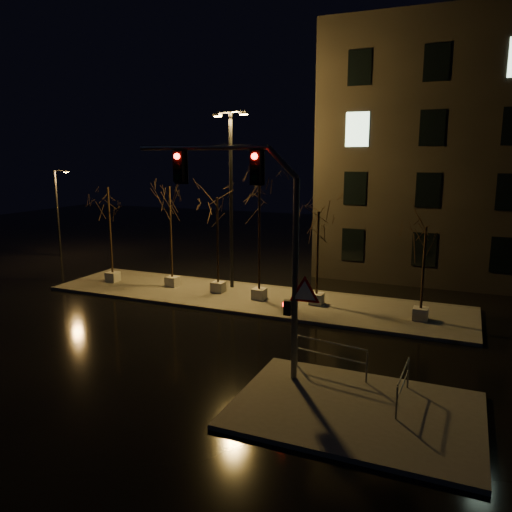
% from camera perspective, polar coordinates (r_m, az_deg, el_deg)
% --- Properties ---
extents(ground, '(90.00, 90.00, 0.00)m').
position_cam_1_polar(ground, '(20.94, -7.37, -9.19)').
color(ground, black).
rests_on(ground, ground).
extents(median, '(22.00, 5.00, 0.15)m').
position_cam_1_polar(median, '(25.99, -0.68, -4.83)').
color(median, '#4A4842').
rests_on(median, ground).
extents(sidewalk_corner, '(7.00, 5.00, 0.15)m').
position_cam_1_polar(sidewalk_corner, '(15.40, 11.30, -16.89)').
color(sidewalk_corner, '#4A4842').
rests_on(sidewalk_corner, ground).
extents(tree_0, '(1.80, 1.80, 5.61)m').
position_cam_1_polar(tree_0, '(29.57, -16.47, 5.23)').
color(tree_0, '#A2A097').
rests_on(tree_0, median).
extents(tree_1, '(1.80, 1.80, 5.73)m').
position_cam_1_polar(tree_1, '(27.67, -9.81, 5.32)').
color(tree_1, '#A2A097').
rests_on(tree_1, median).
extents(tree_2, '(1.80, 1.80, 5.21)m').
position_cam_1_polar(tree_2, '(26.17, -4.46, 4.26)').
color(tree_2, '#A2A097').
rests_on(tree_2, median).
extents(tree_3, '(1.80, 1.80, 6.28)m').
position_cam_1_polar(tree_3, '(24.67, 0.38, 5.76)').
color(tree_3, '#A2A097').
rests_on(tree_3, median).
extents(tree_4, '(1.80, 1.80, 4.70)m').
position_cam_1_polar(tree_4, '(24.09, 7.10, 2.67)').
color(tree_4, '#A2A097').
rests_on(tree_4, median).
extents(tree_5, '(1.80, 1.80, 4.31)m').
position_cam_1_polar(tree_5, '(22.80, 18.74, 0.91)').
color(tree_5, '#A2A097').
rests_on(tree_5, median).
extents(traffic_signal_mast, '(6.12, 0.73, 7.50)m').
position_cam_1_polar(traffic_signal_mast, '(15.79, 0.27, 3.22)').
color(traffic_signal_mast, '#53565A').
rests_on(traffic_signal_mast, sidewalk_corner).
extents(streetlight_main, '(2.33, 0.96, 9.48)m').
position_cam_1_polar(streetlight_main, '(27.03, -2.87, 7.72)').
color(streetlight_main, black).
rests_on(streetlight_main, median).
extents(streetlight_far, '(1.25, 0.34, 6.36)m').
position_cam_1_polar(streetlight_far, '(39.72, -21.65, 5.01)').
color(streetlight_far, black).
rests_on(streetlight_far, ground).
extents(guard_rail_a, '(2.55, 0.49, 1.11)m').
position_cam_1_polar(guard_rail_a, '(17.08, 8.52, -10.89)').
color(guard_rail_a, '#53565A').
rests_on(guard_rail_a, sidewalk_corner).
extents(guard_rail_b, '(0.13, 2.17, 1.03)m').
position_cam_1_polar(guard_rail_b, '(15.70, 16.46, -13.58)').
color(guard_rail_b, '#53565A').
rests_on(guard_rail_b, sidewalk_corner).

